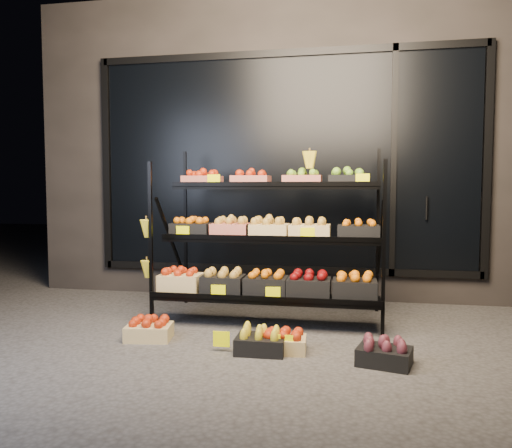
% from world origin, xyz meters
% --- Properties ---
extents(ground, '(24.00, 24.00, 0.00)m').
position_xyz_m(ground, '(0.00, 0.00, 0.00)').
color(ground, '#514F4C').
rests_on(ground, ground).
extents(building, '(6.00, 2.08, 3.50)m').
position_xyz_m(building, '(0.00, 2.59, 1.75)').
color(building, '#2D2826').
rests_on(building, ground).
extents(display_rack, '(2.18, 1.02, 1.74)m').
position_xyz_m(display_rack, '(-0.01, 0.60, 0.79)').
color(display_rack, black).
rests_on(display_rack, ground).
extents(tag_floor_a, '(0.13, 0.01, 0.12)m').
position_xyz_m(tag_floor_a, '(-0.22, -0.40, 0.06)').
color(tag_floor_a, '#FFFE00').
rests_on(tag_floor_a, ground).
extents(tag_floor_b, '(0.13, 0.01, 0.12)m').
position_xyz_m(tag_floor_b, '(0.28, -0.40, 0.06)').
color(tag_floor_b, '#FFFE00').
rests_on(tag_floor_b, ground).
extents(floor_crate_left, '(0.40, 0.32, 0.19)m').
position_xyz_m(floor_crate_left, '(-0.89, -0.21, 0.09)').
color(floor_crate_left, '#DCC17E').
rests_on(floor_crate_left, ground).
extents(floor_crate_midleft, '(0.38, 0.28, 0.19)m').
position_xyz_m(floor_crate_midleft, '(0.09, -0.37, 0.09)').
color(floor_crate_midleft, black).
rests_on(floor_crate_midleft, ground).
extents(floor_crate_midright, '(0.35, 0.27, 0.18)m').
position_xyz_m(floor_crate_midright, '(0.26, -0.31, 0.08)').
color(floor_crate_midright, '#DCC17E').
rests_on(floor_crate_midright, ground).
extents(floor_crate_right, '(0.42, 0.35, 0.19)m').
position_xyz_m(floor_crate_right, '(1.00, -0.46, 0.09)').
color(floor_crate_right, black).
rests_on(floor_crate_right, ground).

